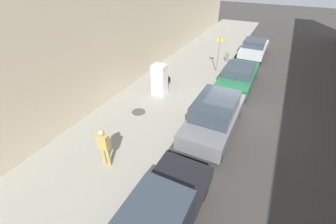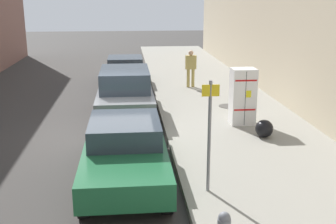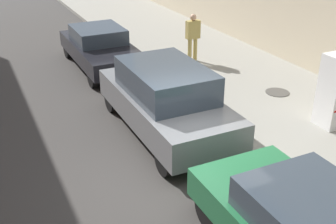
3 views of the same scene
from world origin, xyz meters
name	(u,v)px [view 1 (image 1 of 3)]	position (x,y,z in m)	size (l,w,h in m)	color
ground_plane	(231,112)	(0.00, 0.00, 0.00)	(80.00, 80.00, 0.00)	#383533
sidewalk_slab	(164,94)	(-4.03, 0.00, 0.09)	(4.79, 44.00, 0.17)	gray
building_facade_near	(110,14)	(-7.33, 0.00, 4.31)	(1.82, 39.60, 8.63)	beige
discarded_refrigerator	(160,80)	(-4.19, -0.20, 1.08)	(0.77, 0.65, 1.82)	white
manhole_cover	(139,112)	(-4.27, -2.40, 0.18)	(0.70, 0.70, 0.02)	#47443F
street_sign_post	(219,52)	(-2.16, 4.56, 1.53)	(0.36, 0.07, 2.41)	slate
fire_hydrant	(227,57)	(-2.00, 6.78, 0.53)	(0.22, 0.22, 0.71)	slate
trash_bag	(166,79)	(-4.48, 1.23, 0.43)	(0.53, 0.53, 0.53)	black
pedestrian_walking_far	(104,145)	(-3.37, -6.00, 1.14)	(0.48, 0.22, 1.68)	#A8934C
parked_sedan_dark	(159,215)	(-0.40, -7.27, 0.72)	(1.84, 4.43, 1.39)	black
parked_suv_gray	(214,115)	(-0.40, -1.96, 0.89)	(1.92, 4.60, 1.73)	slate
parked_sedan_green	(238,75)	(-0.40, 3.27, 0.72)	(1.90, 4.75, 1.38)	#1E6038
parked_sedan_silver	(254,48)	(-0.40, 9.33, 0.75)	(1.85, 4.33, 1.42)	silver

